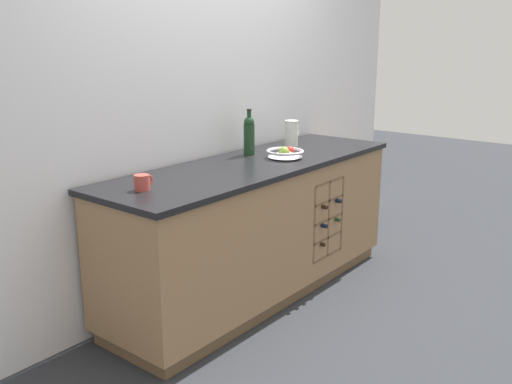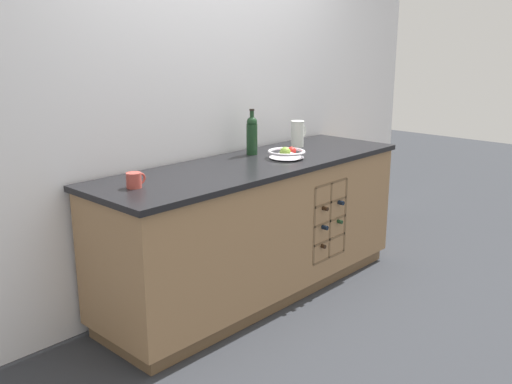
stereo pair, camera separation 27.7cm
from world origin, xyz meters
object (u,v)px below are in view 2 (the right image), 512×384
ceramic_mug (134,180)px  standing_wine_bottle (252,134)px  fruit_bowl (287,153)px  white_pitcher (298,133)px

ceramic_mug → standing_wine_bottle: bearing=8.5°
ceramic_mug → standing_wine_bottle: standing_wine_bottle is taller
ceramic_mug → standing_wine_bottle: (1.08, 0.16, 0.10)m
fruit_bowl → standing_wine_bottle: size_ratio=0.80×
standing_wine_bottle → white_pitcher: bearing=-6.0°
white_pitcher → ceramic_mug: (-1.52, -0.12, -0.06)m
white_pitcher → standing_wine_bottle: 0.44m
white_pitcher → ceramic_mug: bearing=-175.7°
white_pitcher → standing_wine_bottle: size_ratio=0.62×
white_pitcher → standing_wine_bottle: bearing=174.0°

